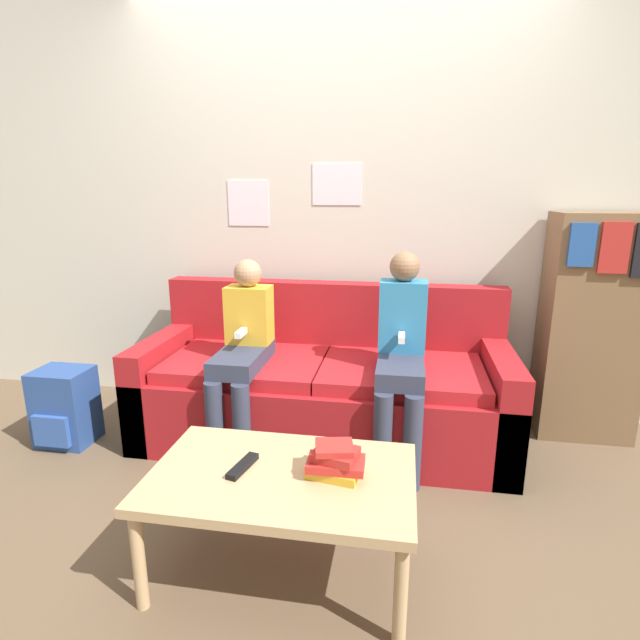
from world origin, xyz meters
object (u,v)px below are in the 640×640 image
bookshelf (591,327)px  coffee_table (282,484)px  couch (324,389)px  person_right (401,351)px  person_left (243,348)px  backpack (65,407)px  tv_remote (243,466)px

bookshelf → coffee_table: bearing=-136.6°
couch → bookshelf: size_ratio=1.60×
coffee_table → person_right: (0.40, 0.89, 0.24)m
couch → person_right: (0.43, -0.20, 0.32)m
person_left → bookshelf: (1.88, 0.49, 0.07)m
couch → backpack: couch is taller
coffee_table → bookshelf: (1.45, 1.37, 0.28)m
person_left → coffee_table: bearing=-64.0°
person_left → bookshelf: bookshelf is taller
tv_remote → backpack: size_ratio=0.41×
person_left → person_right: size_ratio=0.95×
coffee_table → backpack: 1.63m
person_left → bookshelf: bearing=14.7°
couch → person_left: size_ratio=1.98×
person_right → backpack: bearing=-175.8°
bookshelf → backpack: bearing=-167.9°
backpack → coffee_table: bearing=-27.7°
person_left → tv_remote: 0.94m
coffee_table → tv_remote: size_ratio=5.42×
person_left → tv_remote: (0.28, -0.88, -0.16)m
coffee_table → person_left: size_ratio=0.92×
coffee_table → person_right: person_right is taller
tv_remote → couch: bearing=95.9°
person_left → backpack: (-1.01, -0.13, -0.36)m
coffee_table → tv_remote: tv_remote is taller
backpack → person_right: bearing=4.2°
tv_remote → bookshelf: size_ratio=0.14×
coffee_table → person_left: bearing=116.0°
tv_remote → backpack: bearing=162.3°
person_right → backpack: 1.89m
person_right → tv_remote: (-0.55, -0.89, -0.18)m
person_left → bookshelf: size_ratio=0.81×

